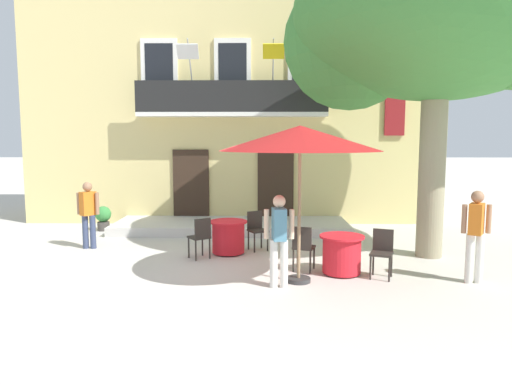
{
  "coord_description": "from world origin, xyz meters",
  "views": [
    {
      "loc": [
        0.27,
        -9.28,
        2.6
      ],
      "look_at": [
        0.13,
        2.27,
        1.3
      ],
      "focal_mm": 32.71,
      "sensor_mm": 36.0,
      "label": 1
    }
  ],
  "objects_px": {
    "cafe_chair_near_tree_0": "(303,245)",
    "cafe_umbrella": "(300,139)",
    "pedestrian_by_tree": "(476,231)",
    "cafe_chair_near_tree_1": "(382,250)",
    "cafe_table_near_tree": "(342,254)",
    "cafe_chair_middle_0": "(257,228)",
    "cafe_table_middle": "(228,237)",
    "pedestrian_near_entrance": "(279,236)",
    "plane_tree": "(433,19)",
    "cafe_chair_middle_1": "(201,235)",
    "ground_planter_left": "(103,217)",
    "pedestrian_mid_plaza": "(88,211)"
  },
  "relations": [
    {
      "from": "ground_planter_left",
      "to": "pedestrian_by_tree",
      "type": "distance_m",
      "value": 9.72
    },
    {
      "from": "cafe_chair_near_tree_1",
      "to": "pedestrian_mid_plaza",
      "type": "height_order",
      "value": "pedestrian_mid_plaza"
    },
    {
      "from": "cafe_chair_near_tree_1",
      "to": "pedestrian_by_tree",
      "type": "bearing_deg",
      "value": -11.89
    },
    {
      "from": "cafe_chair_middle_0",
      "to": "ground_planter_left",
      "type": "relative_size",
      "value": 1.29
    },
    {
      "from": "cafe_chair_middle_0",
      "to": "cafe_umbrella",
      "type": "relative_size",
      "value": 0.31
    },
    {
      "from": "cafe_table_near_tree",
      "to": "plane_tree",
      "type": "bearing_deg",
      "value": 35.11
    },
    {
      "from": "cafe_chair_near_tree_0",
      "to": "cafe_chair_middle_0",
      "type": "bearing_deg",
      "value": 117.12
    },
    {
      "from": "pedestrian_near_entrance",
      "to": "cafe_chair_near_tree_1",
      "type": "bearing_deg",
      "value": 17.96
    },
    {
      "from": "cafe_chair_middle_1",
      "to": "ground_planter_left",
      "type": "relative_size",
      "value": 1.29
    },
    {
      "from": "cafe_chair_middle_1",
      "to": "cafe_chair_near_tree_0",
      "type": "bearing_deg",
      "value": -23.68
    },
    {
      "from": "cafe_chair_near_tree_0",
      "to": "cafe_table_middle",
      "type": "bearing_deg",
      "value": 137.72
    },
    {
      "from": "pedestrian_by_tree",
      "to": "cafe_table_near_tree",
      "type": "bearing_deg",
      "value": 166.79
    },
    {
      "from": "cafe_table_near_tree",
      "to": "cafe_chair_middle_1",
      "type": "xyz_separation_m",
      "value": [
        -2.88,
        1.11,
        0.14
      ]
    },
    {
      "from": "pedestrian_near_entrance",
      "to": "cafe_umbrella",
      "type": "bearing_deg",
      "value": 41.11
    },
    {
      "from": "cafe_table_near_tree",
      "to": "cafe_umbrella",
      "type": "distance_m",
      "value": 2.44
    },
    {
      "from": "cafe_chair_near_tree_1",
      "to": "cafe_table_near_tree",
      "type": "bearing_deg",
      "value": 163.96
    },
    {
      "from": "cafe_umbrella",
      "to": "pedestrian_by_tree",
      "type": "distance_m",
      "value": 3.59
    },
    {
      "from": "cafe_table_near_tree",
      "to": "pedestrian_near_entrance",
      "type": "distance_m",
      "value": 1.6
    },
    {
      "from": "cafe_table_near_tree",
      "to": "cafe_table_middle",
      "type": "xyz_separation_m",
      "value": [
        -2.32,
        1.6,
        0.0
      ]
    },
    {
      "from": "cafe_chair_near_tree_0",
      "to": "cafe_chair_middle_1",
      "type": "height_order",
      "value": "same"
    },
    {
      "from": "ground_planter_left",
      "to": "cafe_table_near_tree",
      "type": "bearing_deg",
      "value": -35.09
    },
    {
      "from": "cafe_chair_middle_0",
      "to": "cafe_umbrella",
      "type": "distance_m",
      "value": 3.36
    },
    {
      "from": "cafe_umbrella",
      "to": "pedestrian_mid_plaza",
      "type": "height_order",
      "value": "cafe_umbrella"
    },
    {
      "from": "plane_tree",
      "to": "cafe_chair_near_tree_1",
      "type": "bearing_deg",
      "value": -129.18
    },
    {
      "from": "cafe_table_middle",
      "to": "cafe_umbrella",
      "type": "height_order",
      "value": "cafe_umbrella"
    },
    {
      "from": "pedestrian_mid_plaza",
      "to": "pedestrian_by_tree",
      "type": "height_order",
      "value": "pedestrian_by_tree"
    },
    {
      "from": "cafe_chair_near_tree_0",
      "to": "cafe_umbrella",
      "type": "xyz_separation_m",
      "value": [
        -0.14,
        -0.69,
        2.08
      ]
    },
    {
      "from": "plane_tree",
      "to": "pedestrian_near_entrance",
      "type": "distance_m",
      "value": 5.86
    },
    {
      "from": "cafe_table_middle",
      "to": "cafe_chair_near_tree_0",
      "type": "bearing_deg",
      "value": -42.28
    },
    {
      "from": "cafe_chair_near_tree_0",
      "to": "ground_planter_left",
      "type": "bearing_deg",
      "value": 142.49
    },
    {
      "from": "cafe_chair_near_tree_1",
      "to": "ground_planter_left",
      "type": "bearing_deg",
      "value": 146.63
    },
    {
      "from": "cafe_table_middle",
      "to": "cafe_chair_middle_0",
      "type": "bearing_deg",
      "value": 31.59
    },
    {
      "from": "pedestrian_mid_plaza",
      "to": "cafe_chair_near_tree_0",
      "type": "bearing_deg",
      "value": -21.09
    },
    {
      "from": "cafe_umbrella",
      "to": "pedestrian_by_tree",
      "type": "relative_size",
      "value": 1.71
    },
    {
      "from": "cafe_chair_near_tree_0",
      "to": "pedestrian_near_entrance",
      "type": "relative_size",
      "value": 0.55
    },
    {
      "from": "cafe_chair_near_tree_0",
      "to": "pedestrian_near_entrance",
      "type": "height_order",
      "value": "pedestrian_near_entrance"
    },
    {
      "from": "cafe_chair_middle_0",
      "to": "pedestrian_mid_plaza",
      "type": "relative_size",
      "value": 0.57
    },
    {
      "from": "cafe_table_middle",
      "to": "pedestrian_near_entrance",
      "type": "xyz_separation_m",
      "value": [
        1.07,
        -2.45,
        0.54
      ]
    },
    {
      "from": "cafe_table_middle",
      "to": "pedestrian_near_entrance",
      "type": "distance_m",
      "value": 2.73
    },
    {
      "from": "cafe_chair_near_tree_1",
      "to": "ground_planter_left",
      "type": "xyz_separation_m",
      "value": [
        -6.83,
        4.5,
        -0.14
      ]
    },
    {
      "from": "cafe_table_middle",
      "to": "cafe_chair_middle_0",
      "type": "height_order",
      "value": "cafe_chair_middle_0"
    },
    {
      "from": "pedestrian_near_entrance",
      "to": "cafe_table_near_tree",
      "type": "bearing_deg",
      "value": 34.18
    },
    {
      "from": "cafe_chair_near_tree_1",
      "to": "pedestrian_mid_plaza",
      "type": "relative_size",
      "value": 0.57
    },
    {
      "from": "cafe_umbrella",
      "to": "pedestrian_near_entrance",
      "type": "bearing_deg",
      "value": -138.89
    },
    {
      "from": "cafe_table_middle",
      "to": "plane_tree",
      "type": "bearing_deg",
      "value": -1.7
    },
    {
      "from": "cafe_chair_middle_0",
      "to": "pedestrian_by_tree",
      "type": "bearing_deg",
      "value": -32.53
    },
    {
      "from": "cafe_chair_near_tree_1",
      "to": "cafe_chair_middle_1",
      "type": "relative_size",
      "value": 1.0
    },
    {
      "from": "cafe_table_near_tree",
      "to": "cafe_chair_near_tree_1",
      "type": "relative_size",
      "value": 0.95
    },
    {
      "from": "plane_tree",
      "to": "cafe_chair_near_tree_0",
      "type": "height_order",
      "value": "plane_tree"
    },
    {
      "from": "cafe_chair_near_tree_0",
      "to": "pedestrian_by_tree",
      "type": "distance_m",
      "value": 3.16
    }
  ]
}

